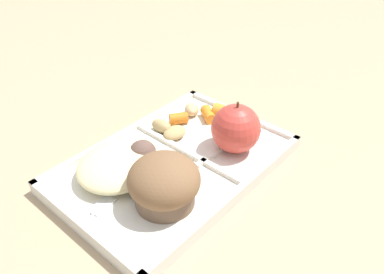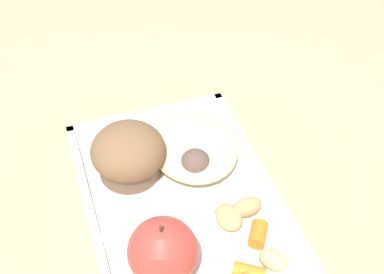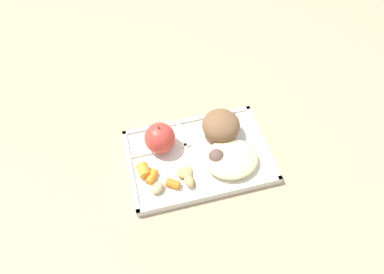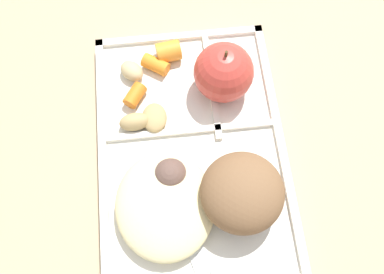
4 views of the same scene
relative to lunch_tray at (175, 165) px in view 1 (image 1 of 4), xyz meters
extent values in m
plane|color=tan|center=(0.00, 0.00, -0.01)|extent=(6.00, 6.00, 0.00)
cube|color=silver|center=(0.00, 0.00, 0.00)|extent=(0.33, 0.22, 0.02)
cube|color=silver|center=(0.00, -0.11, 0.01)|extent=(0.33, 0.01, 0.01)
cube|color=silver|center=(0.00, 0.11, 0.01)|extent=(0.33, 0.01, 0.01)
cube|color=silver|center=(-0.16, 0.00, 0.01)|extent=(0.01, 0.22, 0.01)
cube|color=silver|center=(0.16, 0.00, 0.01)|extent=(0.01, 0.22, 0.01)
cube|color=silver|center=(-0.02, 0.00, 0.01)|extent=(0.01, 0.20, 0.01)
cube|color=silver|center=(-0.08, 0.03, 0.01)|extent=(0.15, 0.01, 0.01)
sphere|color=#C63D33|center=(-0.08, 0.05, 0.04)|extent=(0.07, 0.07, 0.07)
cylinder|color=#4C381E|center=(-0.08, 0.05, 0.08)|extent=(0.00, 0.00, 0.01)
cylinder|color=brown|center=(0.07, 0.05, 0.02)|extent=(0.08, 0.08, 0.02)
ellipsoid|color=brown|center=(0.07, 0.05, 0.04)|extent=(0.09, 0.09, 0.06)
cylinder|color=orange|center=(-0.13, -0.02, 0.02)|extent=(0.03, 0.03, 0.03)
cylinder|color=orange|center=(-0.08, -0.06, 0.02)|extent=(0.03, 0.03, 0.02)
cylinder|color=orange|center=(-0.12, -0.03, 0.02)|extent=(0.03, 0.04, 0.02)
ellipsoid|color=tan|center=(-0.04, -0.04, 0.02)|extent=(0.04, 0.03, 0.02)
ellipsoid|color=tan|center=(-0.11, -0.07, 0.02)|extent=(0.04, 0.04, 0.02)
ellipsoid|color=tan|center=(-0.04, -0.07, 0.02)|extent=(0.02, 0.04, 0.02)
ellipsoid|color=beige|center=(0.07, -0.04, 0.02)|extent=(0.13, 0.11, 0.03)
sphere|color=brown|center=(0.04, -0.03, 0.03)|extent=(0.04, 0.04, 0.04)
sphere|color=brown|center=(0.06, -0.03, 0.02)|extent=(0.03, 0.03, 0.03)
sphere|color=brown|center=(0.06, -0.02, 0.02)|extent=(0.03, 0.03, 0.03)
cube|color=silver|center=(0.07, -0.02, 0.01)|extent=(0.08, 0.03, 0.00)
cube|color=silver|center=(0.13, -0.01, 0.01)|extent=(0.04, 0.03, 0.00)
cylinder|color=silver|center=(0.16, -0.01, 0.01)|extent=(0.02, 0.01, 0.00)
cylinder|color=silver|center=(0.15, 0.00, 0.01)|extent=(0.02, 0.01, 0.00)
cylinder|color=silver|center=(0.15, 0.01, 0.01)|extent=(0.02, 0.01, 0.00)
camera|label=1|loc=(0.31, 0.31, 0.36)|focal=36.41mm
camera|label=2|loc=(-0.36, 0.11, 0.49)|focal=47.96mm
camera|label=3|loc=(-0.13, -0.43, 0.70)|focal=32.50mm
camera|label=4|loc=(0.17, -0.02, 0.48)|focal=39.57mm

